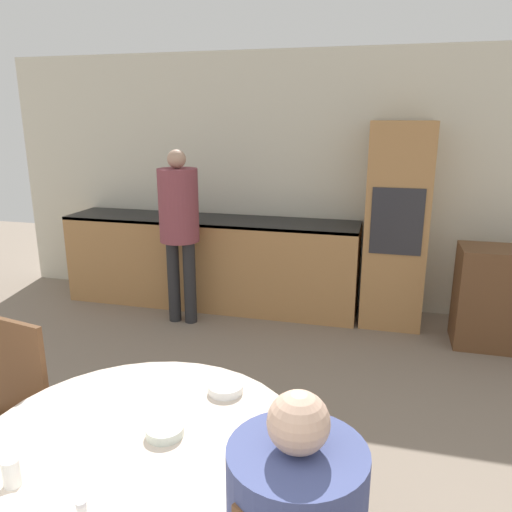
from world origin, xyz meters
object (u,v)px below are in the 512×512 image
Objects in this scene: oven_unit at (396,226)px; chair_far_left at (8,412)px; bowl_near at (226,388)px; dining_table at (143,488)px; person_standing at (179,219)px; bowl_centre at (165,431)px; cup at (11,473)px.

oven_unit reaches higher than chair_far_left.
bowl_near is at bearing -104.75° from oven_unit.
dining_table is at bearing -6.19° from chair_far_left.
bowl_centre is (1.09, -2.71, -0.27)m from person_standing.
bowl_centre is at bearing -109.74° from bowl_near.
chair_far_left is 0.60× the size of person_standing.
person_standing is at bearing 117.41° from bowl_near.
dining_table is at bearing -117.33° from bowl_near.
person_standing is (-0.14, 2.49, 0.48)m from chair_far_left.
cup is 0.67× the size of bowl_centre.
cup is at bearing -124.44° from bowl_near.
chair_far_left is at bearing -172.22° from bowl_near.
oven_unit is 1.91× the size of chair_far_left.
oven_unit reaches higher than dining_table.
dining_table is (-0.97, -3.30, -0.44)m from oven_unit.
bowl_near is at bearing 70.26° from bowl_centre.
person_standing is 11.24× the size of bowl_centre.
person_standing is 2.66m from bowl_near.
dining_table is 12.83× the size of cup.
chair_far_left is 0.86m from cup.
oven_unit is 1.50× the size of dining_table.
chair_far_left is at bearing -121.27° from oven_unit.
bowl_centre is at bearing 45.08° from cup.
cup reaches higher than dining_table.
dining_table is 0.53m from cup.
dining_table is 8.05× the size of bowl_near.
dining_table is at bearing -106.45° from oven_unit.
bowl_centre is (0.95, -0.22, 0.21)m from chair_far_left.
chair_far_left reaches higher than bowl_near.
person_standing reaches higher than bowl_near.
bowl_centre reaches higher than dining_table.
cup reaches higher than bowl_near.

